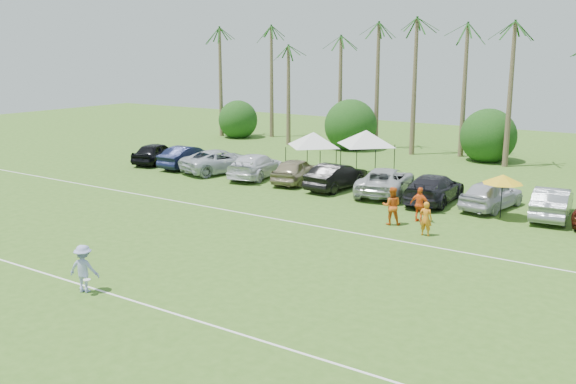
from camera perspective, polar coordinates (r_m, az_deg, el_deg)
The scene contains 30 objects.
ground at distance 26.10m, azimuth -23.79°, elevation -8.09°, with size 120.00×120.00×0.00m, color #3A611D.
field_lines at distance 30.76m, azimuth -11.15°, elevation -4.13°, with size 80.00×12.10×0.01m.
palm_tree_0 at distance 66.48m, azimuth -6.45°, elevation 11.48°, with size 2.40×2.40×8.90m.
palm_tree_1 at distance 63.34m, azimuth -2.94°, elevation 12.28°, with size 2.40×2.40×9.90m.
palm_tree_2 at distance 60.46m, azimuth 0.93°, elevation 13.09°, with size 2.40×2.40×10.90m.
palm_tree_3 at distance 58.38m, azimuth 4.32°, elevation 13.90°, with size 2.40×2.40×11.90m.
palm_tree_4 at distance 56.49m, azimuth 7.87°, elevation 11.25°, with size 2.40×2.40×8.90m.
palm_tree_5 at distance 54.81m, azimuth 11.72°, elevation 11.98°, with size 2.40×2.40×9.90m.
palm_tree_6 at distance 53.40m, azimuth 15.82°, elevation 12.68°, with size 2.40×2.40×10.90m.
palm_tree_7 at distance 52.27m, azimuth 20.15°, elevation 13.34°, with size 2.40×2.40×11.90m.
bush_tree_0 at distance 65.72m, azimuth -3.75°, elevation 6.55°, with size 4.00×4.00×4.00m.
bush_tree_1 at distance 58.69m, azimuth 6.38°, elevation 5.77°, with size 4.00×4.00×4.00m.
bush_tree_2 at distance 54.20m, azimuth 17.70°, elevation 4.68°, with size 4.00×4.00×4.00m.
sideline_player_a at distance 31.24m, azimuth 12.15°, elevation -2.33°, with size 0.61×0.40×1.67m, color orange.
sideline_player_b at distance 32.85m, azimuth 9.21°, elevation -1.22°, with size 0.95×0.74×1.95m, color #DB5918.
sideline_player_c at distance 33.65m, azimuth 11.64°, elevation -1.11°, with size 1.06×0.44×1.81m, color orange.
canopy_tent_left at distance 45.14m, azimuth 2.29°, elevation 5.34°, with size 4.35×4.35×3.53m.
canopy_tent_right at distance 45.01m, azimuth 6.98°, elevation 5.48°, with size 4.62×4.62×3.75m.
market_umbrella at distance 35.15m, azimuth 18.56°, elevation 1.10°, with size 2.12×2.12×2.36m.
frisbee_player at distance 24.76m, azimuth -17.69°, elevation -6.51°, with size 1.31×1.02×1.79m.
parked_car_0 at distance 50.80m, azimuth -11.60°, elevation 3.41°, with size 1.95×4.86×1.65m, color black.
parked_car_1 at distance 48.59m, azimuth -8.88°, elevation 3.11°, with size 1.75×5.02×1.65m, color black.
parked_car_2 at distance 46.46m, azimuth -5.96°, elevation 2.76°, with size 2.75×5.95×1.65m, color #B7BDC6.
parked_car_3 at distance 44.39m, azimuth -2.85°, elevation 2.35°, with size 2.32×5.70×1.65m, color silver.
parked_car_4 at distance 42.62m, azimuth 0.71°, elevation 1.93°, with size 1.95×4.86×1.65m, color gray.
parked_car_5 at distance 40.79m, azimuth 4.35°, elevation 1.40°, with size 1.75×5.02×1.65m, color black.
parked_car_6 at distance 39.64m, azimuth 8.67°, elevation 0.97°, with size 2.75×5.95×1.65m, color #B0B2B5.
parked_car_7 at distance 38.11m, azimuth 12.85°, elevation 0.32°, with size 2.32×5.70×1.65m, color black.
parked_car_8 at distance 37.40m, azimuth 17.64°, elevation -0.20°, with size 1.95×4.86×1.65m, color silver.
parked_car_9 at distance 36.48m, azimuth 22.42°, elevation -0.88°, with size 1.75×5.02×1.65m, color gray.
Camera 1 is at (21.11, -12.58, 8.77)m, focal length 40.00 mm.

